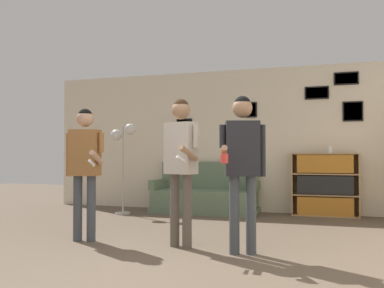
{
  "coord_description": "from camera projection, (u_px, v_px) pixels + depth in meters",
  "views": [
    {
      "loc": [
        1.52,
        -3.25,
        1.07
      ],
      "look_at": [
        -0.29,
        2.39,
        1.22
      ],
      "focal_mm": 40.0,
      "sensor_mm": 36.0,
      "label": 1
    }
  ],
  "objects": [
    {
      "name": "person_player_foreground_center",
      "position": [
        181.0,
        155.0,
        4.96
      ],
      "size": [
        0.48,
        0.56,
        1.72
      ],
      "color": "brown",
      "rests_on": "ground_plane"
    },
    {
      "name": "wall_back",
      "position": [
        246.0,
        140.0,
        8.13
      ],
      "size": [
        8.0,
        0.08,
        2.7
      ],
      "color": "beige",
      "rests_on": "ground_plane"
    },
    {
      "name": "person_watcher_holding_cup",
      "position": [
        242.0,
        156.0,
        4.61
      ],
      "size": [
        0.48,
        0.52,
        1.71
      ],
      "color": "#3D4247",
      "rests_on": "ground_plane"
    },
    {
      "name": "person_player_foreground_left",
      "position": [
        85.0,
        160.0,
        5.31
      ],
      "size": [
        0.53,
        0.43,
        1.65
      ],
      "color": "#3D4247",
      "rests_on": "ground_plane"
    },
    {
      "name": "bookshelf",
      "position": [
        325.0,
        185.0,
        7.46
      ],
      "size": [
        1.13,
        0.3,
        1.1
      ],
      "color": "#A87F51",
      "rests_on": "ground_plane"
    },
    {
      "name": "couch",
      "position": [
        205.0,
        196.0,
        7.92
      ],
      "size": [
        1.94,
        0.8,
        0.94
      ],
      "color": "#5B7056",
      "rests_on": "ground_plane"
    },
    {
      "name": "ground_plane",
      "position": [
        137.0,
        284.0,
        3.53
      ],
      "size": [
        20.0,
        20.0,
        0.0
      ],
      "primitive_type": "plane",
      "color": "brown"
    },
    {
      "name": "floor_lamp",
      "position": [
        123.0,
        143.0,
        7.76
      ],
      "size": [
        0.49,
        0.28,
        1.64
      ],
      "color": "#ADA89E",
      "rests_on": "ground_plane"
    },
    {
      "name": "drinking_cup",
      "position": [
        330.0,
        150.0,
        7.45
      ],
      "size": [
        0.07,
        0.07,
        0.11
      ],
      "color": "white",
      "rests_on": "bookshelf"
    }
  ]
}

